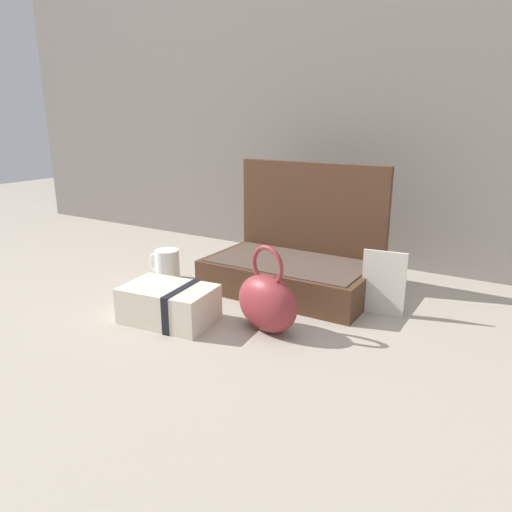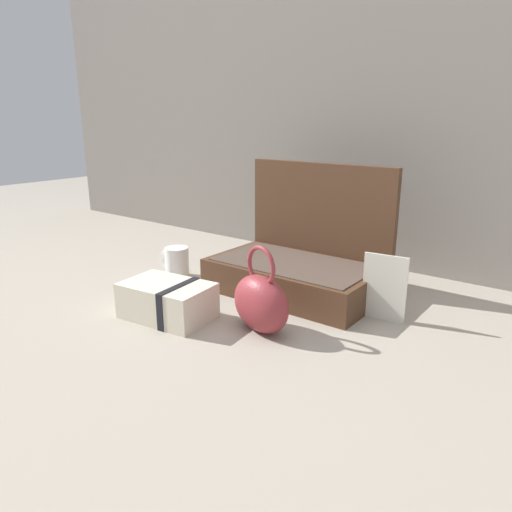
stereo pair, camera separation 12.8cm
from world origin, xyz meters
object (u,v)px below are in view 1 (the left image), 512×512
Objects in this scene: teal_pouch_handbag at (267,302)px; cream_toiletry_bag at (170,304)px; open_suitcase at (294,263)px; coffee_mug at (167,265)px; info_card_left at (383,283)px.

cream_toiletry_bag is at bearing -161.01° from teal_pouch_handbag.
coffee_mug is (-0.39, -0.14, -0.03)m from open_suitcase.
teal_pouch_handbag is 0.89× the size of cream_toiletry_bag.
teal_pouch_handbag is at bearing -137.28° from info_card_left.
cream_toiletry_bag is 0.56m from info_card_left.
info_card_left is at bearing -10.20° from open_suitcase.
open_suitcase is 0.42m from cream_toiletry_bag.
info_card_left is at bearing 36.17° from cream_toiletry_bag.
open_suitcase is 2.00× the size of cream_toiletry_bag.
cream_toiletry_bag is (-0.16, -0.38, -0.04)m from open_suitcase.
open_suitcase reaches higher than coffee_mug.
open_suitcase is at bearing 163.03° from info_card_left.
open_suitcase reaches higher than teal_pouch_handbag.
cream_toiletry_bag is 0.34m from coffee_mug.
coffee_mug is (-0.47, 0.17, -0.03)m from teal_pouch_handbag.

